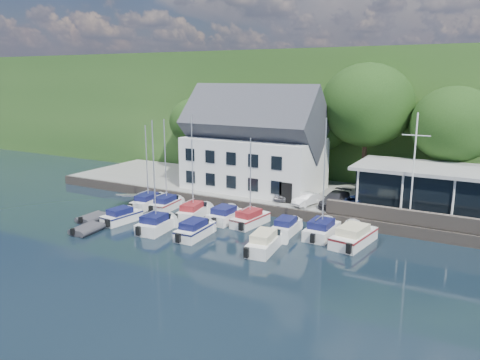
{
  "coord_description": "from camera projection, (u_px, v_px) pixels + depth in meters",
  "views": [
    {
      "loc": [
        15.71,
        -27.31,
        12.88
      ],
      "look_at": [
        -4.54,
        9.0,
        3.61
      ],
      "focal_mm": 35.0,
      "sensor_mm": 36.0,
      "label": 1
    }
  ],
  "objects": [
    {
      "name": "quay_face",
      "position": [
        294.0,
        214.0,
        42.82
      ],
      "size": [
        60.0,
        0.3,
        1.0
      ],
      "primitive_type": "cube",
      "color": "#62574E",
      "rests_on": "ground"
    },
    {
      "name": "tree_2",
      "position": [
        317.0,
        138.0,
        52.61
      ],
      "size": [
        7.47,
        7.47,
        10.21
      ],
      "primitive_type": null,
      "color": "#17320F",
      "rests_on": "quay"
    },
    {
      "name": "boat_r2_1",
      "position": [
        154.0,
        178.0,
        38.66
      ],
      "size": [
        2.7,
        5.46,
        9.31
      ],
      "primitive_type": null,
      "rotation": [
        0.0,
        0.0,
        0.11
      ],
      "color": "white",
      "rests_on": "ground"
    },
    {
      "name": "boat_r2_2",
      "position": [
        195.0,
        228.0,
        38.15
      ],
      "size": [
        2.13,
        5.87,
        1.46
      ],
      "primitive_type": null,
      "rotation": [
        0.0,
        0.0,
        0.04
      ],
      "color": "white",
      "rests_on": "ground"
    },
    {
      "name": "boat_r1_6",
      "position": [
        324.0,
        183.0,
        37.35
      ],
      "size": [
        2.18,
        5.9,
        9.06
      ],
      "primitive_type": null,
      "rotation": [
        0.0,
        0.0,
        -0.02
      ],
      "color": "white",
      "rests_on": "ground"
    },
    {
      "name": "boat_r1_0",
      "position": [
        147.0,
        166.0,
        46.27
      ],
      "size": [
        2.36,
        6.41,
        8.3
      ],
      "primitive_type": null,
      "rotation": [
        0.0,
        0.0,
        0.1
      ],
      "color": "white",
      "rests_on": "ground"
    },
    {
      "name": "dinghy_0",
      "position": [
        93.0,
        217.0,
        42.53
      ],
      "size": [
        1.83,
        3.02,
        0.7
      ],
      "primitive_type": null,
      "rotation": [
        0.0,
        0.0,
        0.01
      ],
      "color": "#353439",
      "rests_on": "ground"
    },
    {
      "name": "boat_r1_3",
      "position": [
        225.0,
        214.0,
        42.17
      ],
      "size": [
        2.24,
        5.28,
        1.44
      ],
      "primitive_type": null,
      "rotation": [
        0.0,
        0.0,
        -0.03
      ],
      "color": "white",
      "rests_on": "ground"
    },
    {
      "name": "hillside",
      "position": [
        404.0,
        103.0,
        84.66
      ],
      "size": [
        160.0,
        75.0,
        16.0
      ],
      "primitive_type": "cube",
      "color": "#254B1C",
      "rests_on": "ground"
    },
    {
      "name": "flagpole",
      "position": [
        413.0,
        169.0,
        37.82
      ],
      "size": [
        2.18,
        0.2,
        9.07
      ],
      "primitive_type": null,
      "color": "white",
      "rests_on": "quay"
    },
    {
      "name": "quay",
      "position": [
        318.0,
        198.0,
        48.36
      ],
      "size": [
        60.0,
        13.0,
        1.0
      ],
      "primitive_type": "cube",
      "color": "gray",
      "rests_on": "ground"
    },
    {
      "name": "gangway",
      "position": [
        141.0,
        201.0,
        49.07
      ],
      "size": [
        1.2,
        6.0,
        1.4
      ],
      "primitive_type": null,
      "color": "silver",
      "rests_on": "ground"
    },
    {
      "name": "car_blue",
      "position": [
        354.0,
        203.0,
        42.36
      ],
      "size": [
        2.69,
        4.07,
        1.29
      ],
      "primitive_type": "imported",
      "rotation": [
        0.0,
        0.0,
        -0.35
      ],
      "color": "navy",
      "rests_on": "quay"
    },
    {
      "name": "tree_0",
      "position": [
        196.0,
        134.0,
        59.73
      ],
      "size": [
        6.74,
        6.74,
        9.22
      ],
      "primitive_type": null,
      "color": "#17320F",
      "rests_on": "quay"
    },
    {
      "name": "club_pavilion",
      "position": [
        432.0,
        190.0,
        41.3
      ],
      "size": [
        13.2,
        7.2,
        4.1
      ],
      "primitive_type": null,
      "color": "black",
      "rests_on": "quay"
    },
    {
      "name": "field_patch",
      "position": [
        461.0,
        58.0,
        85.91
      ],
      "size": [
        50.0,
        30.0,
        0.3
      ],
      "primitive_type": "cube",
      "color": "#515F2F",
      "rests_on": "hillside"
    },
    {
      "name": "car_silver",
      "position": [
        285.0,
        194.0,
        45.98
      ],
      "size": [
        1.57,
        3.38,
        1.12
      ],
      "primitive_type": "imported",
      "rotation": [
        0.0,
        0.0,
        0.07
      ],
      "color": "#A5A4A9",
      "rests_on": "quay"
    },
    {
      "name": "car_white",
      "position": [
        307.0,
        199.0,
        43.94
      ],
      "size": [
        2.22,
        3.58,
        1.11
      ],
      "primitive_type": "imported",
      "rotation": [
        0.0,
        0.0,
        -0.33
      ],
      "color": "silver",
      "rests_on": "quay"
    },
    {
      "name": "boat_r1_2",
      "position": [
        192.0,
        172.0,
        42.62
      ],
      "size": [
        2.77,
        6.17,
        8.68
      ],
      "primitive_type": null,
      "rotation": [
        0.0,
        0.0,
        0.16
      ],
      "color": "white",
      "rests_on": "ground"
    },
    {
      "name": "boat_r1_7",
      "position": [
        354.0,
        235.0,
        36.45
      ],
      "size": [
        3.24,
        7.21,
        1.58
      ],
      "primitive_type": null,
      "rotation": [
        0.0,
        0.0,
        -0.14
      ],
      "color": "white",
      "rests_on": "ground"
    },
    {
      "name": "boat_r1_1",
      "position": [
        165.0,
        167.0,
        45.25
      ],
      "size": [
        2.24,
        5.85,
        8.47
      ],
      "primitive_type": null,
      "rotation": [
        0.0,
        0.0,
        0.1
      ],
      "color": "white",
      "rests_on": "ground"
    },
    {
      "name": "boat_r1_4",
      "position": [
        250.0,
        177.0,
        40.39
      ],
      "size": [
        2.58,
        5.94,
        8.7
      ],
      "primitive_type": null,
      "rotation": [
        0.0,
        0.0,
        -0.13
      ],
      "color": "white",
      "rests_on": "ground"
    },
    {
      "name": "seawall",
      "position": [
        436.0,
        221.0,
        37.22
      ],
      "size": [
        18.0,
        0.5,
        1.2
      ],
      "primitive_type": "cube",
      "color": "#62574E",
      "rests_on": "quay"
    },
    {
      "name": "tree_3",
      "position": [
        366.0,
        127.0,
        49.3
      ],
      "size": [
        9.71,
        9.71,
        13.27
      ],
      "primitive_type": null,
      "color": "#17320F",
      "rests_on": "quay"
    },
    {
      "name": "boat_r1_5",
      "position": [
        287.0,
        225.0,
        39.08
      ],
      "size": [
        1.99,
        5.25,
        1.36
      ],
      "primitive_type": null,
      "rotation": [
        0.0,
        0.0,
        0.05
      ],
      "color": "white",
      "rests_on": "ground"
    },
    {
      "name": "dinghy_1",
      "position": [
        87.0,
        228.0,
        39.34
      ],
      "size": [
        2.18,
        3.3,
        0.73
      ],
      "primitive_type": null,
      "rotation": [
        0.0,
        0.0,
        0.1
      ],
      "color": "#353439",
      "rests_on": "ground"
    },
    {
      "name": "boat_r2_0",
      "position": [
        122.0,
        215.0,
        42.0
      ],
      "size": [
        2.38,
        5.55,
        1.36
      ],
      "primitive_type": null,
      "rotation": [
        0.0,
        0.0,
        -0.12
      ],
      "color": "white",
      "rests_on": "ground"
    },
    {
      "name": "ground",
      "position": [
        234.0,
        259.0,
        33.56
      ],
      "size": [
        180.0,
        180.0,
        0.0
      ],
      "primitive_type": "plane",
      "color": "black",
      "rests_on": "ground"
    },
    {
      "name": "car_dgrey",
      "position": [
        335.0,
        199.0,
        43.53
      ],
      "size": [
        2.12,
        4.6,
        1.3
      ],
      "primitive_type": "imported",
      "rotation": [
        0.0,
        0.0,
        -0.07
      ],
      "color": "#313136",
      "rests_on": "quay"
    },
    {
      "name": "harbor_building",
      "position": [
        254.0,
        148.0,
        49.78
      ],
      "size": [
        14.4,
        8.2,
        8.7
      ],
      "primitive_type": null,
      "color": "white",
      "rests_on": "quay"
    },
    {
      "name": "tree_4",
      "position": [
        452.0,
        144.0,
        44.64
      ],
      "size": [
        8.06,
        8.06,
        11.02
      ],
      "primitive_type": null,
      "color": "#17320F",
      "rests_on": "quay"
    },
    {
      "name": "boat_r2_3",
      "position": [
        265.0,
        241.0,
        35.2
      ],
      "size": [
        2.54,
        6.58,
        1.53
      ],
      "primitive_type": null,
      "rotation": [
        0.0,
        0.0,
        0.12
      ],
      "color": "white",
      "rests_on": "ground"
    },
    {
      "name": "tree_1",
      "position": [
        235.0,
        135.0,
        57.86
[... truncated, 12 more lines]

